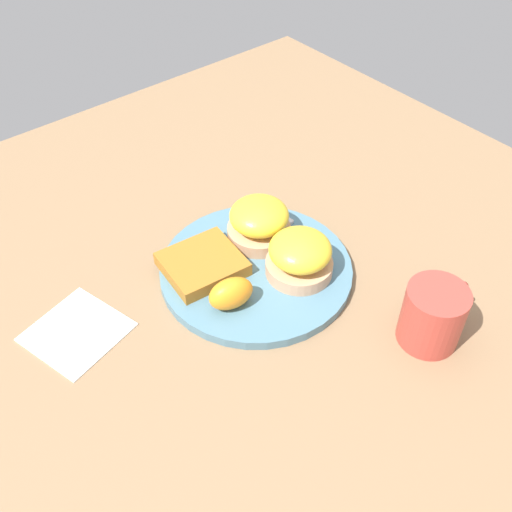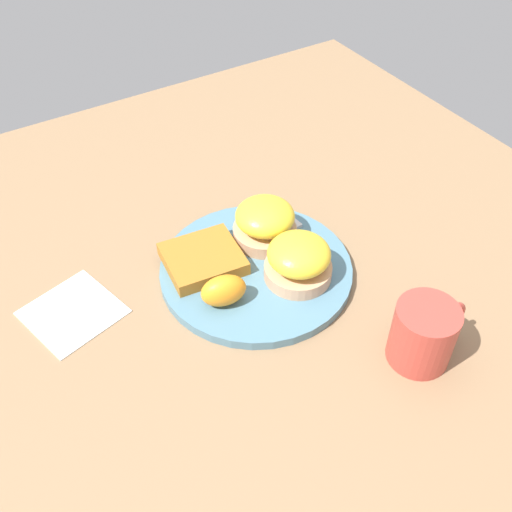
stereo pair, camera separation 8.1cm
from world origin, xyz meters
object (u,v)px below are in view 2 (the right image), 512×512
object	(u,v)px
hashbrown_patty	(203,259)
orange_wedge	(224,291)
fork	(251,245)
sandwich_benedict_left	(299,260)
sandwich_benedict_right	(265,222)
cup	(424,334)

from	to	relation	value
hashbrown_patty	orange_wedge	xyz separation A→B (m)	(-0.01, -0.08, 0.01)
fork	orange_wedge	bearing A→B (deg)	-139.68
sandwich_benedict_left	fork	xyz separation A→B (m)	(-0.02, 0.08, -0.03)
sandwich_benedict_right	orange_wedge	world-z (taller)	sandwich_benedict_right
sandwich_benedict_right	hashbrown_patty	distance (m)	0.10
hashbrown_patty	cup	xyz separation A→B (m)	(0.16, -0.27, 0.02)
sandwich_benedict_left	sandwich_benedict_right	bearing A→B (deg)	88.13
sandwich_benedict_right	fork	distance (m)	0.04
sandwich_benedict_left	fork	bearing A→B (deg)	105.93
hashbrown_patty	orange_wedge	size ratio (longest dim) A/B	1.70
hashbrown_patty	cup	world-z (taller)	cup
orange_wedge	hashbrown_patty	bearing A→B (deg)	82.55
hashbrown_patty	fork	distance (m)	0.08
sandwich_benedict_left	hashbrown_patty	xyz separation A→B (m)	(-0.10, 0.09, -0.02)
sandwich_benedict_left	fork	size ratio (longest dim) A/B	0.45
sandwich_benedict_right	orange_wedge	distance (m)	0.14
orange_wedge	fork	world-z (taller)	orange_wedge
cup	hashbrown_patty	bearing A→B (deg)	120.29
fork	cup	size ratio (longest dim) A/B	1.94
fork	sandwich_benedict_left	bearing A→B (deg)	-74.07
sandwich_benedict_left	hashbrown_patty	world-z (taller)	sandwich_benedict_left
sandwich_benedict_left	hashbrown_patty	distance (m)	0.13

